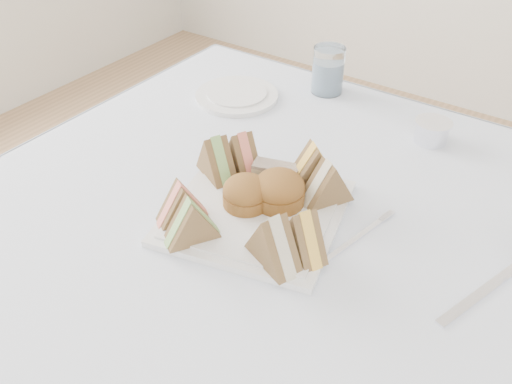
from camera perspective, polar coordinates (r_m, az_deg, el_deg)
The scene contains 19 objects.
table at distance 1.24m, azimuth 0.60°, elevation -14.55°, with size 0.90×0.90×0.74m, color brown.
tablecloth at distance 0.97m, azimuth 0.75°, elevation -0.87°, with size 1.02×1.02×0.01m, color white.
serving_plate at distance 0.93m, azimuth 0.00°, elevation -2.15°, with size 0.28×0.28×0.01m, color silver.
sandwich_fl_a at distance 0.89m, azimuth -7.84°, elevation -1.00°, with size 0.09×0.04×0.08m, color brown, non-canonical shape.
sandwich_fl_b at distance 0.85m, azimuth -6.83°, elevation -2.87°, with size 0.09×0.04×0.08m, color brown, non-canonical shape.
sandwich_fr_a at distance 0.83m, azimuth 5.02°, elevation -4.17°, with size 0.09×0.04×0.08m, color brown, non-canonical shape.
sandwich_fr_b at distance 0.81m, azimuth 1.84°, elevation -4.96°, with size 0.10×0.05×0.09m, color brown, non-canonical shape.
sandwich_bl_a at distance 0.99m, azimuth -4.20°, elevation 3.77°, with size 0.09×0.04×0.08m, color brown, non-canonical shape.
sandwich_bl_b at distance 1.00m, azimuth -1.48°, elevation 4.32°, with size 0.09×0.04×0.08m, color brown, non-canonical shape.
sandwich_br_a at distance 0.93m, azimuth 7.52°, elevation 1.13°, with size 0.09×0.04×0.08m, color brown, non-canonical shape.
sandwich_br_b at distance 0.96m, azimuth 6.04°, elevation 2.87°, with size 0.10×0.05×0.09m, color brown, non-canonical shape.
scone_left at distance 0.92m, azimuth -1.06°, elevation -0.08°, with size 0.08×0.08×0.05m, color #995A2B.
scone_right at distance 0.92m, azimuth 2.44°, elevation 0.25°, with size 0.09×0.09×0.06m, color #995A2B.
pastry_slice at distance 0.98m, azimuth 2.11°, elevation 1.93°, with size 0.08×0.03×0.04m, color #C2B695.
side_plate at distance 1.29m, azimuth -2.04°, elevation 10.09°, with size 0.19×0.19×0.01m, color silver.
water_glass at distance 1.31m, azimuth 7.60°, elevation 12.60°, with size 0.07×0.07×0.11m, color white.
tea_strainer at distance 1.17m, azimuth 18.01°, elevation 5.99°, with size 0.08×0.08×0.04m, color silver.
knife at distance 0.87m, azimuth 22.68°, elevation -9.77°, with size 0.02×0.20×0.00m, color silver.
fork at distance 0.89m, azimuth 9.86°, elevation -5.29°, with size 0.01×0.16×0.00m, color silver.
Camera 1 is at (0.42, -0.63, 1.35)m, focal length 38.00 mm.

